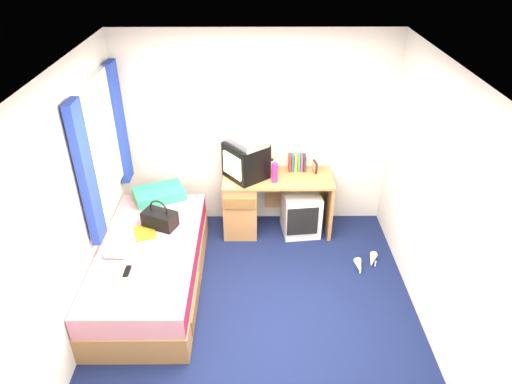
{
  "coord_description": "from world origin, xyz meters",
  "views": [
    {
      "loc": [
        -0.03,
        -3.28,
        3.4
      ],
      "look_at": [
        -0.0,
        0.7,
        0.98
      ],
      "focal_mm": 32.0,
      "sensor_mm": 36.0,
      "label": 1
    }
  ],
  "objects_px": {
    "pink_water_bottle": "(275,173)",
    "aerosol_can": "(272,168)",
    "vcr": "(246,140)",
    "towel": "(171,262)",
    "handbag": "(160,219)",
    "crt_tv": "(246,161)",
    "water_bottle": "(115,255)",
    "picture_frame": "(315,167)",
    "remote_control": "(127,272)",
    "colour_swatch_fan": "(131,280)",
    "desk": "(255,201)",
    "pillow": "(159,194)",
    "magazine": "(145,232)",
    "storage_cube": "(301,212)",
    "white_heels": "(366,263)",
    "bed": "(151,267)"
  },
  "relations": [
    {
      "from": "pink_water_bottle",
      "to": "aerosol_can",
      "type": "distance_m",
      "value": 0.15
    },
    {
      "from": "pink_water_bottle",
      "to": "aerosol_can",
      "type": "height_order",
      "value": "pink_water_bottle"
    },
    {
      "from": "vcr",
      "to": "pink_water_bottle",
      "type": "bearing_deg",
      "value": 31.49
    },
    {
      "from": "vcr",
      "to": "towel",
      "type": "bearing_deg",
      "value": -65.0
    },
    {
      "from": "pink_water_bottle",
      "to": "handbag",
      "type": "xyz_separation_m",
      "value": [
        -1.24,
        -0.59,
        -0.23
      ]
    },
    {
      "from": "vcr",
      "to": "crt_tv",
      "type": "bearing_deg",
      "value": -89.62
    },
    {
      "from": "water_bottle",
      "to": "picture_frame",
      "type": "bearing_deg",
      "value": 32.98
    },
    {
      "from": "remote_control",
      "to": "vcr",
      "type": "bearing_deg",
      "value": 52.94
    },
    {
      "from": "handbag",
      "to": "colour_swatch_fan",
      "type": "distance_m",
      "value": 0.87
    },
    {
      "from": "colour_swatch_fan",
      "to": "pink_water_bottle",
      "type": "bearing_deg",
      "value": 46.54
    },
    {
      "from": "desk",
      "to": "picture_frame",
      "type": "relative_size",
      "value": 9.29
    },
    {
      "from": "water_bottle",
      "to": "colour_swatch_fan",
      "type": "height_order",
      "value": "water_bottle"
    },
    {
      "from": "pillow",
      "to": "magazine",
      "type": "xyz_separation_m",
      "value": [
        -0.04,
        -0.68,
        -0.05
      ]
    },
    {
      "from": "storage_cube",
      "to": "water_bottle",
      "type": "relative_size",
      "value": 2.73
    },
    {
      "from": "storage_cube",
      "to": "pink_water_bottle",
      "type": "xyz_separation_m",
      "value": [
        -0.34,
        -0.06,
        0.59
      ]
    },
    {
      "from": "water_bottle",
      "to": "white_heels",
      "type": "distance_m",
      "value": 2.71
    },
    {
      "from": "towel",
      "to": "pink_water_bottle",
      "type": "bearing_deg",
      "value": 50.37
    },
    {
      "from": "magazine",
      "to": "colour_swatch_fan",
      "type": "xyz_separation_m",
      "value": [
        0.02,
        -0.74,
        -0.0
      ]
    },
    {
      "from": "vcr",
      "to": "aerosol_can",
      "type": "relative_size",
      "value": 2.35
    },
    {
      "from": "picture_frame",
      "to": "water_bottle",
      "type": "distance_m",
      "value": 2.5
    },
    {
      "from": "storage_cube",
      "to": "water_bottle",
      "type": "distance_m",
      "value": 2.28
    },
    {
      "from": "pillow",
      "to": "handbag",
      "type": "height_order",
      "value": "handbag"
    },
    {
      "from": "colour_swatch_fan",
      "to": "remote_control",
      "type": "relative_size",
      "value": 1.38
    },
    {
      "from": "crt_tv",
      "to": "magazine",
      "type": "xyz_separation_m",
      "value": [
        -1.06,
        -0.83,
        -0.42
      ]
    },
    {
      "from": "crt_tv",
      "to": "picture_frame",
      "type": "distance_m",
      "value": 0.85
    },
    {
      "from": "towel",
      "to": "white_heels",
      "type": "bearing_deg",
      "value": 16.76
    },
    {
      "from": "bed",
      "to": "desk",
      "type": "bearing_deg",
      "value": 44.2
    },
    {
      "from": "magazine",
      "to": "remote_control",
      "type": "bearing_deg",
      "value": -93.77
    },
    {
      "from": "crt_tv",
      "to": "towel",
      "type": "relative_size",
      "value": 2.1
    },
    {
      "from": "aerosol_can",
      "to": "magazine",
      "type": "distance_m",
      "value": 1.64
    },
    {
      "from": "storage_cube",
      "to": "crt_tv",
      "type": "bearing_deg",
      "value": 168.72
    },
    {
      "from": "storage_cube",
      "to": "aerosol_can",
      "type": "distance_m",
      "value": 0.69
    },
    {
      "from": "vcr",
      "to": "white_heels",
      "type": "height_order",
      "value": "vcr"
    },
    {
      "from": "aerosol_can",
      "to": "colour_swatch_fan",
      "type": "distance_m",
      "value": 2.1
    },
    {
      "from": "aerosol_can",
      "to": "towel",
      "type": "distance_m",
      "value": 1.74
    },
    {
      "from": "storage_cube",
      "to": "handbag",
      "type": "bearing_deg",
      "value": -163.94
    },
    {
      "from": "towel",
      "to": "white_heels",
      "type": "distance_m",
      "value": 2.21
    },
    {
      "from": "desk",
      "to": "colour_swatch_fan",
      "type": "relative_size",
      "value": 5.91
    },
    {
      "from": "pillow",
      "to": "white_heels",
      "type": "bearing_deg",
      "value": -14.25
    },
    {
      "from": "storage_cube",
      "to": "colour_swatch_fan",
      "type": "bearing_deg",
      "value": -144.78
    },
    {
      "from": "handbag",
      "to": "desk",
      "type": "bearing_deg",
      "value": 58.2
    },
    {
      "from": "pillow",
      "to": "storage_cube",
      "type": "bearing_deg",
      "value": 2.9
    },
    {
      "from": "vcr",
      "to": "aerosol_can",
      "type": "bearing_deg",
      "value": 56.93
    },
    {
      "from": "handbag",
      "to": "towel",
      "type": "xyz_separation_m",
      "value": [
        0.21,
        -0.66,
        -0.05
      ]
    },
    {
      "from": "pink_water_bottle",
      "to": "towel",
      "type": "relative_size",
      "value": 0.82
    },
    {
      "from": "desk",
      "to": "handbag",
      "type": "relative_size",
      "value": 3.24
    },
    {
      "from": "crt_tv",
      "to": "pink_water_bottle",
      "type": "height_order",
      "value": "crt_tv"
    },
    {
      "from": "towel",
      "to": "remote_control",
      "type": "bearing_deg",
      "value": -168.03
    },
    {
      "from": "crt_tv",
      "to": "pink_water_bottle",
      "type": "bearing_deg",
      "value": 31.74
    },
    {
      "from": "picture_frame",
      "to": "pink_water_bottle",
      "type": "xyz_separation_m",
      "value": [
        -0.5,
        -0.23,
        0.04
      ]
    }
  ]
}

